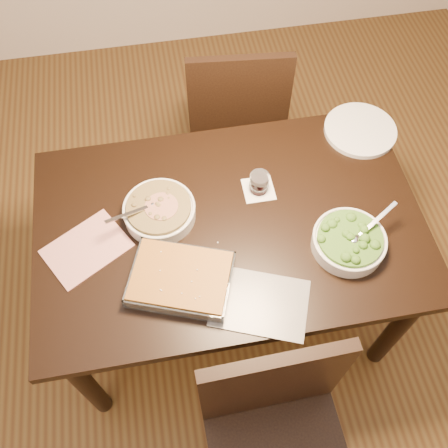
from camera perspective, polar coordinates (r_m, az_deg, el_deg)
name	(u,v)px	position (r m, az deg, el deg)	size (l,w,h in m)	color
ground	(228,303)	(2.47, 0.47, -9.05)	(4.00, 4.00, 0.00)	#4B2E15
table	(229,235)	(1.88, 0.61, -1.30)	(1.40, 0.90, 0.75)	black
magazine_a	(87,248)	(1.80, -15.42, -2.71)	(0.27, 0.20, 0.01)	#B93535
magazine_b	(260,303)	(1.65, 4.14, -9.01)	(0.31, 0.22, 0.01)	#2A2B33
coaster	(259,189)	(1.88, 3.97, 3.97)	(0.11, 0.11, 0.00)	white
stew_bowl	(159,211)	(1.80, -7.40, 1.54)	(0.28, 0.26, 0.10)	silver
broccoli_bowl	(349,241)	(1.77, 14.09, -1.91)	(0.27, 0.26, 0.10)	silver
baking_dish	(181,279)	(1.66, -4.95, -6.27)	(0.39, 0.34, 0.06)	silver
wine_tumbler	(259,182)	(1.85, 4.05, 4.76)	(0.07, 0.07, 0.08)	black
dinner_plate	(360,130)	(2.13, 15.30, 10.32)	(0.29, 0.29, 0.02)	silver
chair_near	(277,434)	(1.76, 6.05, -22.81)	(0.46, 0.46, 0.96)	black
chair_far	(236,112)	(2.45, 1.36, 12.71)	(0.49, 0.49, 0.95)	black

